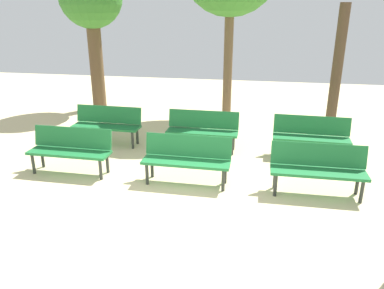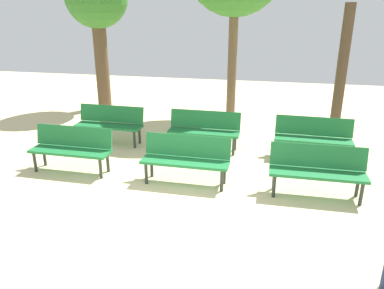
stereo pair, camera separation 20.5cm
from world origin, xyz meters
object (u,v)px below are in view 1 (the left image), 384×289
bench_r1_c1 (203,128)px  bench_r1_c0 (107,123)px  bench_r1_c2 (311,134)px  tree_0 (91,1)px  bench_r0_c1 (187,157)px  tree_2 (337,69)px  bench_r0_c0 (71,148)px  bench_r0_c2 (318,167)px

bench_r1_c1 → bench_r1_c0: bearing=-179.5°
bench_r1_c1 → bench_r1_c2: size_ratio=0.99×
tree_0 → bench_r1_c2: bearing=-26.3°
bench_r0_c1 → tree_2: tree_2 is taller
bench_r0_c0 → bench_r0_c1: (2.32, -0.05, 0.00)m
bench_r1_c1 → bench_r1_c2: (2.36, -0.01, 0.00)m
bench_r0_c0 → bench_r0_c1: 2.32m
bench_r1_c1 → tree_2: bearing=34.9°
bench_r0_c1 → bench_r1_c2: (2.38, 1.74, 0.00)m
bench_r0_c1 → tree_0: size_ratio=0.37×
tree_0 → tree_2: size_ratio=1.35×
bench_r1_c2 → tree_0: bearing=155.2°
bench_r0_c2 → bench_r1_c0: same height
bench_r0_c0 → tree_2: bearing=35.9°
bench_r0_c0 → bench_r1_c2: bearing=20.5°
bench_r0_c1 → bench_r1_c1: (0.01, 1.75, 0.00)m
bench_r1_c2 → tree_2: bearing=72.3°
bench_r1_c1 → tree_0: size_ratio=0.37×
bench_r1_c0 → tree_0: tree_0 is taller
bench_r0_c1 → bench_r1_c2: size_ratio=1.00×
bench_r1_c2 → tree_0: (-6.17, 3.05, 2.72)m
bench_r0_c1 → bench_r1_c1: size_ratio=1.00×
bench_r1_c0 → tree_2: bearing=23.0°
bench_r1_c1 → tree_0: tree_0 is taller
bench_r1_c0 → bench_r0_c0: bearing=-90.5°
bench_r1_c1 → tree_2: 3.93m
bench_r0_c1 → bench_r0_c2: (2.30, -0.03, 0.00)m
bench_r0_c2 → bench_r1_c0: size_ratio=1.00×
bench_r1_c0 → tree_0: size_ratio=0.38×
bench_r0_c0 → bench_r1_c0: 1.70m
bench_r0_c2 → bench_r0_c0: bearing=178.6°
bench_r1_c2 → bench_r0_c1: bearing=-142.2°
tree_2 → bench_r0_c1: bearing=-128.8°
bench_r1_c0 → tree_0: bearing=118.0°
bench_r0_c2 → tree_2: (0.83, 3.92, 1.08)m
bench_r0_c2 → bench_r1_c2: same height
bench_r1_c0 → bench_r1_c1: 2.28m
bench_r0_c0 → bench_r0_c2: bearing=-0.2°
bench_r1_c0 → bench_r1_c2: size_ratio=1.00×
bench_r0_c2 → bench_r1_c2: (0.08, 1.77, 0.00)m
bench_r1_c0 → bench_r1_c1: size_ratio=1.00×
bench_r1_c0 → bench_r1_c2: (4.64, -0.01, 0.00)m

